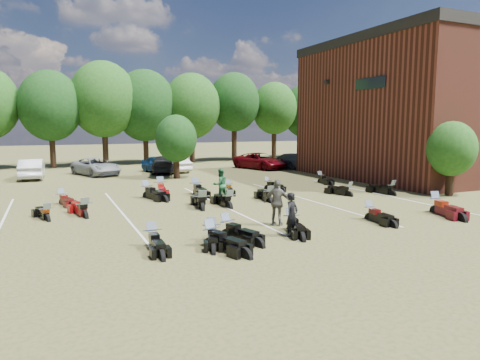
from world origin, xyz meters
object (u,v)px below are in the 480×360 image
motorcycle_7 (85,218)px  motorcycle_14 (62,204)px  person_green (220,185)px  person_black (292,215)px  car_4 (159,164)px  motorcycle_0 (153,247)px  person_grey (278,203)px  motorcycle_3 (212,241)px

motorcycle_7 → motorcycle_14: size_ratio=1.17×
person_green → motorcycle_7: size_ratio=0.76×
person_black → car_4: bearing=62.1°
motorcycle_0 → motorcycle_7: bearing=108.3°
person_grey → motorcycle_0: size_ratio=0.92×
car_4 → person_grey: (-0.19, -21.69, 0.23)m
car_4 → motorcycle_14: size_ratio=2.14×
person_grey → motorcycle_7: size_ratio=0.82×
motorcycle_3 → motorcycle_14: bearing=133.2°
person_green → motorcycle_0: (-5.39, -7.40, -0.90)m
person_grey → person_black: bearing=125.3°
motorcycle_7 → motorcycle_0: bearing=95.3°
motorcycle_0 → motorcycle_7: size_ratio=0.89×
car_4 → motorcycle_14: bearing=-135.1°
car_4 → person_green: size_ratio=2.41×
motorcycle_7 → motorcycle_14: (-0.85, 4.07, 0.00)m
person_green → person_black: bearing=78.3°
car_4 → person_black: size_ratio=2.62×
motorcycle_14 → car_4: bearing=40.0°
motorcycle_3 → motorcycle_14: motorcycle_3 is taller
car_4 → motorcycle_0: 23.37m
person_black → person_grey: (0.35, 1.73, 0.14)m
car_4 → motorcycle_3: (-3.48, -22.76, -0.74)m
car_4 → motorcycle_3: car_4 is taller
motorcycle_14 → motorcycle_0: bearing=-92.6°
person_green → motorcycle_0: person_green is taller
person_grey → motorcycle_0: person_grey is taller
car_4 → person_black: bearing=-103.7°
car_4 → person_black: (-0.54, -23.41, 0.09)m
motorcycle_0 → car_4: bearing=77.8°
person_black → motorcycle_7: size_ratio=0.70×
person_black → motorcycle_7: person_black is taller
person_green → person_grey: 6.41m
person_black → motorcycle_3: person_black is taller
car_4 → motorcycle_14: 15.18m
car_4 → motorcycle_7: 18.38m
car_4 → motorcycle_7: (-7.35, -16.83, -0.74)m
motorcycle_0 → motorcycle_7: motorcycle_7 is taller
person_green → motorcycle_3: size_ratio=0.86×
motorcycle_7 → motorcycle_14: bearing=-89.5°
person_black → motorcycle_3: bearing=140.9°
person_grey → motorcycle_3: size_ratio=0.93×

